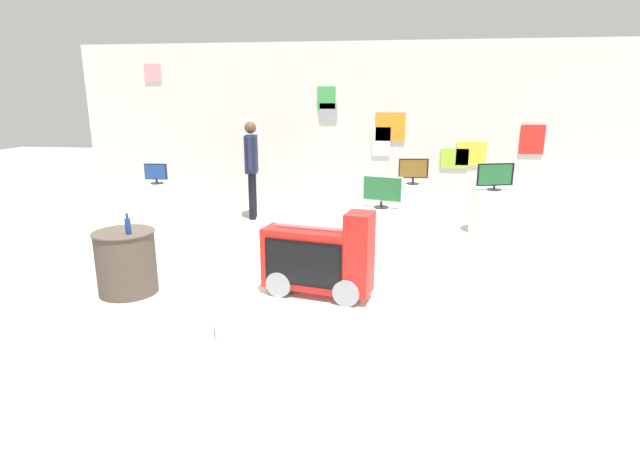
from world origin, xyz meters
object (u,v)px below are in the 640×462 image
display_pedestal_right_rear (412,204)px  shopper_browsing_near_truck (251,163)px  main_display_pedestal (317,311)px  tv_on_left_rear (382,190)px  novelty_firetruck_tv (319,262)px  bottle_on_side_table (128,226)px  display_pedestal_left_rear (380,233)px  tv_on_right_rear (413,170)px  tv_on_far_right (495,176)px  side_table_round (126,262)px  display_pedestal_far_right (492,212)px  display_pedestal_center_rear (159,204)px  tv_on_center_rear (156,173)px

display_pedestal_right_rear → shopper_browsing_near_truck: (-2.79, 0.03, 0.65)m
main_display_pedestal → tv_on_left_rear: 2.39m
novelty_firetruck_tv → shopper_browsing_near_truck: shopper_browsing_near_truck is taller
bottle_on_side_table → display_pedestal_right_rear: bearing=49.8°
novelty_firetruck_tv → display_pedestal_left_rear: bearing=76.9°
tv_on_left_rear → tv_on_right_rear: size_ratio=1.10×
tv_on_left_rear → novelty_firetruck_tv: bearing=-103.1°
display_pedestal_right_rear → tv_on_far_right: bearing=-18.0°
display_pedestal_right_rear → side_table_round: size_ratio=1.10×
main_display_pedestal → tv_on_far_right: size_ratio=3.29×
main_display_pedestal → display_pedestal_right_rear: 4.27m
main_display_pedestal → display_pedestal_right_rear: bearing=76.2°
display_pedestal_far_right → bottle_on_side_table: bearing=-143.0°
display_pedestal_center_rear → shopper_browsing_near_truck: shopper_browsing_near_truck is taller
display_pedestal_center_rear → tv_on_right_rear: (4.28, 0.56, 0.58)m
display_pedestal_center_rear → tv_on_right_rear: bearing=7.4°
tv_on_center_rear → display_pedestal_far_right: 5.55m
novelty_firetruck_tv → tv_on_center_rear: novelty_firetruck_tv is taller
side_table_round → display_pedestal_left_rear: bearing=31.1°
display_pedestal_center_rear → side_table_round: bearing=-70.6°
display_pedestal_center_rear → display_pedestal_left_rear: bearing=-20.0°
display_pedestal_right_rear → shopper_browsing_near_truck: bearing=179.4°
display_pedestal_center_rear → display_pedestal_right_rear: 4.32m
novelty_firetruck_tv → display_pedestal_left_rear: novelty_firetruck_tv is taller
display_pedestal_right_rear → side_table_round: 4.82m
display_pedestal_left_rear → tv_on_left_rear: size_ratio=1.51×
tv_on_right_rear → tv_on_far_right: (1.24, -0.40, -0.01)m
tv_on_far_right → tv_on_center_rear: bearing=-178.3°
side_table_round → bottle_on_side_table: 0.46m
display_pedestal_far_right → tv_on_far_right: size_ratio=1.20×
novelty_firetruck_tv → side_table_round: bearing=165.6°
tv_on_left_rear → display_pedestal_center_rear: (-3.79, 1.39, -0.58)m
main_display_pedestal → tv_on_center_rear: bearing=132.3°
main_display_pedestal → display_pedestal_center_rear: bearing=132.3°
novelty_firetruck_tv → tv_on_right_rear: 4.28m
tv_on_right_rear → display_pedestal_left_rear: bearing=-104.0°
display_pedestal_left_rear → display_pedestal_center_rear: same height
display_pedestal_center_rear → tv_on_left_rear: bearing=-20.1°
display_pedestal_right_rear → display_pedestal_far_right: bearing=-17.8°
novelty_firetruck_tv → display_pedestal_right_rear: size_ratio=1.36×
novelty_firetruck_tv → display_pedestal_far_right: bearing=59.2°
side_table_round → shopper_browsing_near_truck: shopper_browsing_near_truck is taller
main_display_pedestal → display_pedestal_far_right: size_ratio=2.75×
tv_on_left_rear → tv_on_far_right: bearing=41.8°
display_pedestal_center_rear → tv_on_far_right: size_ratio=1.24×
tv_on_far_right → side_table_round: bearing=-144.4°
display_pedestal_right_rear → tv_on_right_rear: (-0.00, -0.00, 0.58)m
display_pedestal_left_rear → display_pedestal_far_right: (1.73, 1.54, 0.00)m
tv_on_right_rear → tv_on_far_right: 1.30m
display_pedestal_right_rear → tv_on_left_rear: bearing=-104.0°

